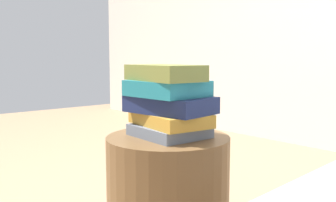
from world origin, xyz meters
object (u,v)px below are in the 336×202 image
object	(u,v)px
book_ochre	(170,119)
book_olive	(165,73)
side_table	(168,198)
book_navy	(170,104)
book_slate	(169,131)
book_teal	(167,88)

from	to	relation	value
book_ochre	book_olive	xyz separation A→B (m)	(-0.00, -0.02, 0.16)
side_table	book_olive	world-z (taller)	book_olive
side_table	book_navy	xyz separation A→B (m)	(0.00, 0.01, 0.33)
book_slate	book_ochre	bearing A→B (deg)	87.87
side_table	book_slate	distance (m)	0.24
book_ochre	book_teal	world-z (taller)	book_teal
book_navy	book_olive	bearing A→B (deg)	-119.63
side_table	book_ochre	distance (m)	0.28
side_table	book_teal	world-z (taller)	book_teal
book_teal	book_olive	bearing A→B (deg)	-76.01
book_navy	book_olive	distance (m)	0.11
side_table	book_navy	world-z (taller)	book_navy
side_table	book_teal	bearing A→B (deg)	153.30
book_ochre	book_navy	xyz separation A→B (m)	(0.00, -0.00, 0.05)
book_slate	side_table	bearing A→B (deg)	-56.00
book_slate	book_teal	world-z (taller)	book_teal
book_ochre	book_teal	size ratio (longest dim) A/B	1.13
book_ochre	book_navy	distance (m)	0.05
book_slate	book_navy	xyz separation A→B (m)	(0.01, 0.00, 0.09)
book_slate	book_teal	distance (m)	0.15
book_teal	book_olive	size ratio (longest dim) A/B	0.88
book_ochre	book_navy	size ratio (longest dim) A/B	0.95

